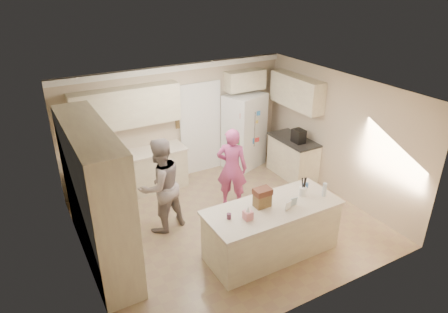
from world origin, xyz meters
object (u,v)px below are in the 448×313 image
refrigerator (244,131)px  teen_boy (161,186)px  coffee_maker (299,136)px  utensil_crock (303,191)px  tissue_box (248,215)px  dollhouse_body (262,200)px  teen_girl (232,168)px  island_base (271,231)px

refrigerator → teen_boy: (-2.73, -1.54, 0.00)m
coffee_maker → utensil_crock: (-1.40, -1.85, -0.07)m
refrigerator → tissue_box: (-1.95, -3.22, 0.10)m
dollhouse_body → teen_girl: size_ratio=0.16×
refrigerator → tissue_box: 3.76m
island_base → teen_girl: 1.73m
tissue_box → dollhouse_body: (0.40, 0.20, 0.04)m
tissue_box → dollhouse_body: size_ratio=0.54×
coffee_maker → tissue_box: size_ratio=2.14×
teen_boy → coffee_maker: bearing=169.7°
tissue_box → refrigerator: bearing=58.9°
coffee_maker → island_base: coffee_maker is taller
refrigerator → teen_boy: teen_boy is taller
tissue_box → teen_girl: bearing=67.0°
utensil_crock → dollhouse_body: bearing=176.4°
island_base → teen_girl: teen_girl is taller
tissue_box → teen_girl: size_ratio=0.08×
island_base → utensil_crock: 0.86m
coffee_maker → teen_boy: bearing=-174.7°
coffee_maker → utensil_crock: coffee_maker is taller
coffee_maker → teen_girl: 1.88m
coffee_maker → tissue_box: 3.28m
coffee_maker → dollhouse_body: (-2.20, -1.80, -0.03)m
tissue_box → teen_boy: teen_boy is taller
dollhouse_body → teen_girl: teen_girl is taller
island_base → dollhouse_body: (-0.15, 0.10, 0.60)m
tissue_box → dollhouse_body: dollhouse_body is taller
utensil_crock → teen_girl: (-0.45, 1.62, -0.16)m
coffee_maker → teen_boy: teen_boy is taller
refrigerator → teen_girl: bearing=-148.8°
refrigerator → island_base: (-1.40, -3.12, -0.46)m
refrigerator → coffee_maker: bearing=-81.2°
refrigerator → dollhouse_body: 3.40m
dollhouse_body → teen_boy: (-1.18, 1.48, -0.13)m
dollhouse_body → teen_boy: bearing=128.6°
tissue_box → teen_boy: 1.86m
refrigerator → coffee_maker: size_ratio=6.00×
tissue_box → teen_boy: (-0.78, 1.68, -0.09)m
island_base → tissue_box: size_ratio=15.71×
coffee_maker → dollhouse_body: size_ratio=1.15×
utensil_crock → tissue_box: utensil_crock is taller
island_base → teen_boy: size_ratio=1.22×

